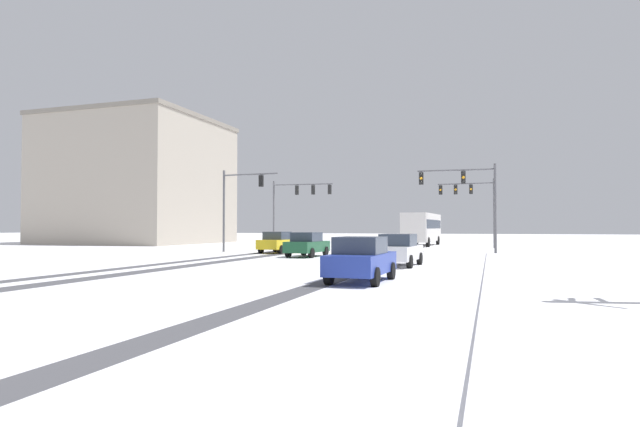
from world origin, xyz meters
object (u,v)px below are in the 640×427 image
(traffic_signal_far_right, at_px, (471,198))
(car_white_third, at_px, (399,250))
(traffic_signal_near_right, at_px, (468,190))
(car_dark_green_second, at_px, (307,244))
(traffic_signal_near_left, at_px, (238,197))
(car_blue_fourth, at_px, (361,259))
(bus_oncoming, at_px, (422,227))
(office_building_far_left_block, at_px, (138,182))
(traffic_signal_far_left, at_px, (297,198))
(car_yellow_cab_lead, at_px, (278,242))

(traffic_signal_far_right, distance_m, car_white_third, 25.25)
(traffic_signal_near_right, relative_size, car_dark_green_second, 1.55)
(traffic_signal_near_left, distance_m, traffic_signal_near_right, 17.52)
(car_blue_fourth, distance_m, bus_oncoming, 37.50)
(traffic_signal_near_right, distance_m, office_building_far_left_block, 42.46)
(traffic_signal_far_left, height_order, traffic_signal_far_right, same)
(office_building_far_left_block, bearing_deg, car_yellow_cab_lead, -33.22)
(traffic_signal_far_right, distance_m, car_yellow_cab_lead, 20.27)
(bus_oncoming, bearing_deg, traffic_signal_far_right, -41.97)
(traffic_signal_near_right, bearing_deg, bus_oncoming, 107.60)
(traffic_signal_far_right, xyz_separation_m, car_white_third, (-2.69, -24.79, -3.95))
(traffic_signal_near_left, bearing_deg, bus_oncoming, 57.32)
(traffic_signal_near_right, height_order, car_dark_green_second, traffic_signal_near_right)
(office_building_far_left_block, bearing_deg, traffic_signal_far_left, -15.42)
(traffic_signal_near_left, height_order, traffic_signal_far_right, same)
(office_building_far_left_block, bearing_deg, bus_oncoming, 3.58)
(traffic_signal_far_right, relative_size, bus_oncoming, 0.59)
(traffic_signal_far_left, xyz_separation_m, traffic_signal_far_right, (16.10, 3.96, -0.03))
(car_blue_fourth, xyz_separation_m, office_building_far_left_block, (-36.86, 35.25, 6.78))
(car_white_third, height_order, car_blue_fourth, same)
(car_yellow_cab_lead, bearing_deg, traffic_signal_near_right, 9.07)
(bus_oncoming, bearing_deg, car_dark_green_second, -101.34)
(traffic_signal_far_left, height_order, office_building_far_left_block, office_building_far_left_block)
(traffic_signal_far_left, relative_size, traffic_signal_far_right, 1.00)
(traffic_signal_near_left, relative_size, car_yellow_cab_lead, 1.56)
(traffic_signal_near_right, bearing_deg, traffic_signal_near_left, -173.67)
(car_dark_green_second, relative_size, bus_oncoming, 0.38)
(traffic_signal_near_left, xyz_separation_m, car_white_third, (14.55, -10.65, -3.53))
(car_yellow_cab_lead, height_order, car_blue_fourth, same)
(traffic_signal_near_right, height_order, office_building_far_left_block, office_building_far_left_block)
(traffic_signal_far_right, distance_m, car_blue_fourth, 33.09)
(car_yellow_cab_lead, xyz_separation_m, car_dark_green_second, (3.85, -4.12, 0.00))
(traffic_signal_near_right, relative_size, car_blue_fourth, 1.57)
(traffic_signal_near_right, height_order, bus_oncoming, traffic_signal_near_right)
(car_blue_fourth, bearing_deg, office_building_far_left_block, 136.28)
(car_blue_fourth, height_order, bus_oncoming, bus_oncoming)
(car_dark_green_second, bearing_deg, traffic_signal_far_left, 113.28)
(traffic_signal_far_left, distance_m, car_dark_green_second, 16.37)
(traffic_signal_far_left, xyz_separation_m, car_yellow_cab_lead, (2.42, -10.47, -3.97))
(traffic_signal_far_right, xyz_separation_m, office_building_far_left_block, (-39.54, 2.51, 2.83))
(traffic_signal_far_right, distance_m, office_building_far_left_block, 39.72)
(traffic_signal_near_right, bearing_deg, car_yellow_cab_lead, -170.93)
(car_white_third, distance_m, bus_oncoming, 29.57)
(car_blue_fourth, height_order, office_building_far_left_block, office_building_far_left_block)
(traffic_signal_near_left, xyz_separation_m, traffic_signal_far_right, (17.23, 14.14, 0.41))
(traffic_signal_far_right, xyz_separation_m, car_blue_fourth, (-2.68, -32.75, -3.95))
(traffic_signal_far_left, distance_m, traffic_signal_far_right, 16.58)
(car_yellow_cab_lead, relative_size, bus_oncoming, 0.38)
(car_yellow_cab_lead, xyz_separation_m, car_blue_fourth, (11.00, -18.32, 0.00))
(car_white_third, bearing_deg, traffic_signal_near_left, 143.80)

